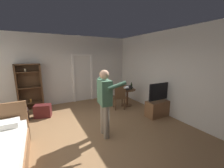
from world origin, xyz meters
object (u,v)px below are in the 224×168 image
at_px(tv_flatscreen, 159,106).
at_px(suitcase_dark, 43,111).
at_px(bookshelf, 30,85).
at_px(bottle_on_table, 131,86).
at_px(person_blue_shirt, 105,98).
at_px(wooden_chair, 120,96).
at_px(side_table, 127,94).
at_px(laptop, 127,88).
at_px(suitcase_small, 18,116).

distance_m(tv_flatscreen, suitcase_dark, 3.98).
bearing_deg(bookshelf, suitcase_dark, -70.36).
distance_m(bottle_on_table, person_blue_shirt, 2.42).
bearing_deg(tv_flatscreen, bookshelf, 145.06).
relative_size(wooden_chair, suitcase_dark, 1.94).
bearing_deg(bookshelf, side_table, -21.52).
bearing_deg(bottle_on_table, laptop, 167.39).
distance_m(side_table, person_blue_shirt, 2.42).
height_order(laptop, suitcase_small, laptop).
bearing_deg(bookshelf, tv_flatscreen, -34.94).
bearing_deg(bottle_on_table, suitcase_dark, 171.54).
height_order(laptop, wooden_chair, wooden_chair).
bearing_deg(suitcase_small, laptop, -14.73).
xyz_separation_m(bookshelf, wooden_chair, (3.00, -1.60, -0.41)).
relative_size(bottle_on_table, suitcase_small, 0.50).
bearing_deg(wooden_chair, bottle_on_table, 11.86).
height_order(side_table, suitcase_small, side_table).
relative_size(bookshelf, suitcase_small, 3.06).
relative_size(bookshelf, wooden_chair, 1.78).
relative_size(tv_flatscreen, suitcase_dark, 2.28).
relative_size(tv_flatscreen, bottle_on_table, 4.02).
relative_size(bottle_on_table, suitcase_dark, 0.57).
xyz_separation_m(side_table, suitcase_small, (-3.86, 0.45, -0.30)).
height_order(bookshelf, person_blue_shirt, bookshelf).
bearing_deg(bottle_on_table, suitcase_small, 172.39).
relative_size(person_blue_shirt, suitcase_dark, 3.38).
bearing_deg(wooden_chair, suitcase_dark, 166.72).
xyz_separation_m(wooden_chair, suitcase_small, (-3.36, 0.67, -0.37)).
relative_size(side_table, person_blue_shirt, 0.41).
xyz_separation_m(tv_flatscreen, side_table, (-0.41, 1.35, 0.12)).
xyz_separation_m(laptop, person_blue_shirt, (-1.73, -1.53, 0.26)).
distance_m(bottle_on_table, wooden_chair, 0.72).
distance_m(tv_flatscreen, side_table, 1.42).
distance_m(side_table, laptop, 0.28).
bearing_deg(tv_flatscreen, bottle_on_table, 102.02).
distance_m(person_blue_shirt, suitcase_dark, 2.55).
xyz_separation_m(side_table, bottle_on_table, (0.14, -0.08, 0.35)).
bearing_deg(laptop, side_table, 59.18).
height_order(suitcase_dark, suitcase_small, suitcase_dark).
relative_size(side_table, suitcase_dark, 1.37).
distance_m(laptop, suitcase_dark, 3.21).
bearing_deg(suitcase_dark, suitcase_small, -168.06).
xyz_separation_m(laptop, suitcase_small, (-3.84, 0.50, -0.58)).
bearing_deg(bookshelf, suitcase_small, -111.17).
distance_m(side_table, suitcase_dark, 3.19).
relative_size(suitcase_dark, suitcase_small, 0.88).
distance_m(tv_flatscreen, laptop, 1.44).
bearing_deg(tv_flatscreen, suitcase_small, 157.05).
xyz_separation_m(side_table, laptop, (-0.03, -0.04, 0.28)).
distance_m(bookshelf, suitcase_small, 1.26).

